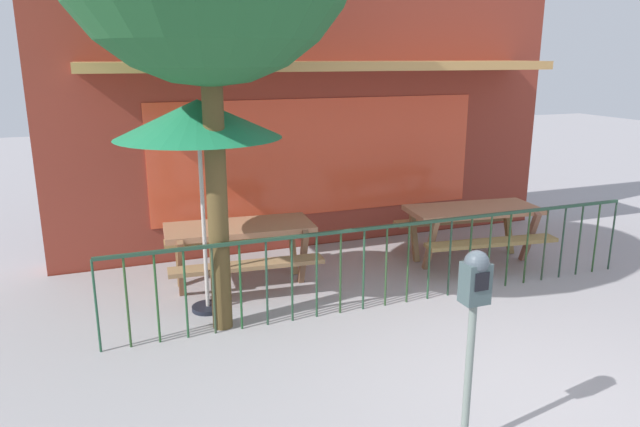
# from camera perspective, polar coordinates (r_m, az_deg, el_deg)

# --- Properties ---
(ground) EXTENTS (40.00, 40.00, 0.00)m
(ground) POSITION_cam_1_polar(r_m,az_deg,el_deg) (5.41, 18.45, -16.78)
(ground) COLOR #999598
(pub_storefront) EXTENTS (7.68, 1.48, 5.46)m
(pub_storefront) POSITION_cam_1_polar(r_m,az_deg,el_deg) (8.79, -0.42, 14.54)
(pub_storefront) COLOR #521A0F
(pub_storefront) RESTS_ON ground
(patio_fence_front) EXTENTS (6.48, 0.04, 0.97)m
(patio_fence_front) POSITION_cam_1_polar(r_m,az_deg,el_deg) (6.72, 7.54, -3.51)
(patio_fence_front) COLOR #234431
(patio_fence_front) RESTS_ON ground
(picnic_table_left) EXTENTS (1.90, 1.49, 0.79)m
(picnic_table_left) POSITION_cam_1_polar(r_m,az_deg,el_deg) (7.34, -7.80, -2.34)
(picnic_table_left) COLOR #A66F4F
(picnic_table_left) RESTS_ON ground
(picnic_table_right) EXTENTS (1.95, 1.57, 0.79)m
(picnic_table_right) POSITION_cam_1_polar(r_m,az_deg,el_deg) (8.38, 14.56, -0.50)
(picnic_table_right) COLOR #A76F50
(picnic_table_right) RESTS_ON ground
(patio_umbrella) EXTENTS (1.75, 1.75, 2.35)m
(patio_umbrella) POSITION_cam_1_polar(r_m,az_deg,el_deg) (6.31, -11.74, 8.87)
(patio_umbrella) COLOR black
(patio_umbrella) RESTS_ON ground
(parking_meter_near) EXTENTS (0.18, 0.17, 1.52)m
(parking_meter_near) POSITION_cam_1_polar(r_m,az_deg,el_deg) (4.18, 14.71, -8.01)
(parking_meter_near) COLOR slate
(parking_meter_near) RESTS_ON ground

